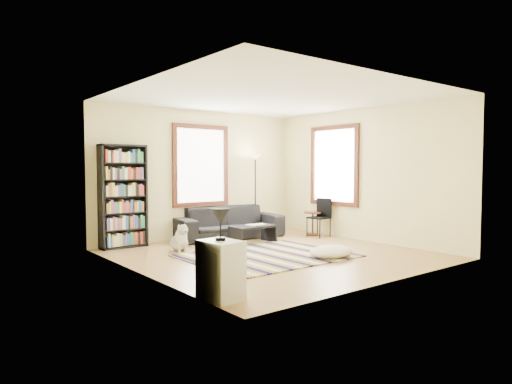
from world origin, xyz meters
TOP-DOWN VIEW (x-y plane):
  - floor at (0.00, 0.00)m, footprint 5.00×5.00m
  - ceiling at (0.00, 0.00)m, footprint 5.00×5.00m
  - wall_back at (0.00, 2.55)m, footprint 5.00×0.10m
  - wall_front at (0.00, -2.55)m, footprint 5.00×0.10m
  - wall_left at (-2.55, 0.00)m, footprint 0.10×5.00m
  - wall_right at (2.55, 0.00)m, footprint 0.10×5.00m
  - window_back at (0.00, 2.47)m, footprint 1.20×0.06m
  - window_right at (2.47, 0.80)m, footprint 0.06×1.20m
  - rug at (-0.20, -0.07)m, footprint 2.74×2.19m
  - sofa at (0.45, 2.05)m, footprint 2.49×1.24m
  - bookshelf at (-1.85, 2.32)m, footprint 0.90×0.30m
  - coffee_table at (0.46, 1.19)m, footprint 0.95×0.59m
  - book_a at (0.36, 1.19)m, footprint 0.26×0.20m
  - book_b at (0.61, 1.24)m, footprint 0.22×0.26m
  - floor_cushion at (0.59, -0.85)m, footprint 0.98×0.84m
  - floor_lamp at (1.27, 2.15)m, footprint 0.39×0.39m
  - side_table at (2.20, 1.19)m, footprint 0.47×0.47m
  - folding_chair at (2.15, 0.96)m, footprint 0.46×0.45m
  - white_cabinet at (-2.30, -1.76)m, footprint 0.42×0.53m
  - table_lamp at (-2.30, -1.76)m, footprint 0.27×0.27m
  - dog at (-1.16, 1.35)m, footprint 0.41×0.54m

SIDE VIEW (x-z plane):
  - floor at x=0.00m, z-range -0.10..0.00m
  - rug at x=-0.20m, z-range 0.00..0.02m
  - floor_cushion at x=0.59m, z-range 0.00..0.21m
  - coffee_table at x=0.46m, z-range 0.00..0.36m
  - dog at x=-1.16m, z-range 0.00..0.50m
  - side_table at x=2.20m, z-range 0.00..0.54m
  - sofa at x=0.45m, z-range 0.00..0.70m
  - white_cabinet at x=-2.30m, z-range 0.00..0.70m
  - book_b at x=0.61m, z-range 0.36..0.38m
  - book_a at x=0.36m, z-range 0.36..0.38m
  - folding_chair at x=2.15m, z-range 0.00..0.86m
  - table_lamp at x=-2.30m, z-range 0.70..1.08m
  - floor_lamp at x=1.27m, z-range 0.00..1.86m
  - bookshelf at x=-1.85m, z-range 0.00..2.00m
  - wall_back at x=0.00m, z-range 0.00..2.80m
  - wall_front at x=0.00m, z-range 0.00..2.80m
  - wall_left at x=-2.55m, z-range 0.00..2.80m
  - wall_right at x=2.55m, z-range 0.00..2.80m
  - window_back at x=0.00m, z-range 0.80..2.40m
  - window_right at x=2.47m, z-range 0.80..2.40m
  - ceiling at x=0.00m, z-range 2.80..2.90m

